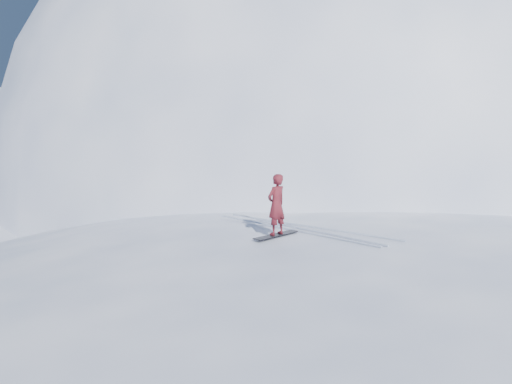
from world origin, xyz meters
The scene contains 8 objects.
ground centered at (0.00, 0.00, 0.00)m, with size 400.00×400.00×0.00m, color white.
near_ridge centered at (1.00, 3.00, 0.00)m, with size 36.00×28.00×4.80m, color white.
summit_peak centered at (22.00, 26.00, 0.00)m, with size 60.00×56.00×56.00m, color white.
peak_shoulder centered at (10.00, 20.00, 0.00)m, with size 28.00×24.00×18.00m, color white.
wind_bumps centered at (-0.56, 2.12, 0.00)m, with size 16.00×14.40×1.00m.
snowboard centered at (-2.22, 3.67, 2.41)m, with size 1.55×0.29×0.03m, color black.
snowboarder centered at (-2.22, 3.67, 3.26)m, with size 0.61×0.40×1.68m, color maroon.
board_tracks centered at (-1.05, 4.13, 2.42)m, with size 2.27×5.93×0.04m.
Camera 1 is at (-9.53, -6.22, 5.24)m, focal length 32.00 mm.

